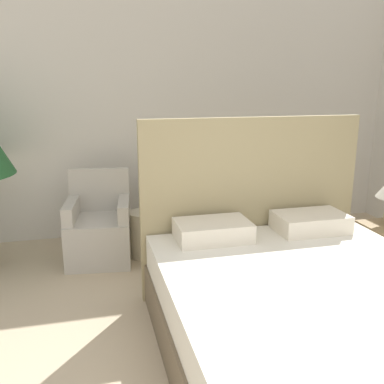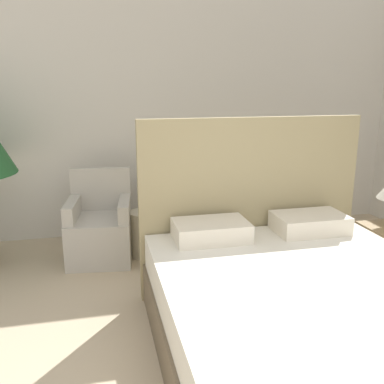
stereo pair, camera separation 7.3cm
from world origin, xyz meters
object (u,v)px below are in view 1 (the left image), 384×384
Objects in this scene: bed at (304,308)px; armchair_near_window_right at (187,225)px; armchair_near_window_left at (99,232)px; side_table at (144,234)px.

bed is 1.87m from armchair_near_window_right.
armchair_near_window_left is (-1.20, 1.84, -0.04)m from bed.
bed is 1.99m from side_table.
side_table is (-0.77, 1.83, -0.09)m from bed.
armchair_near_window_left is 0.88m from armchair_near_window_right.
bed is 4.48× the size of side_table.
armchair_near_window_left is at bearing 178.88° from side_table.
armchair_near_window_right reaches higher than side_table.
armchair_near_window_right is at bearing 1.13° from side_table.
bed is at bearing -49.88° from armchair_near_window_left.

